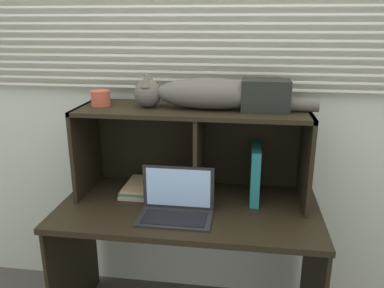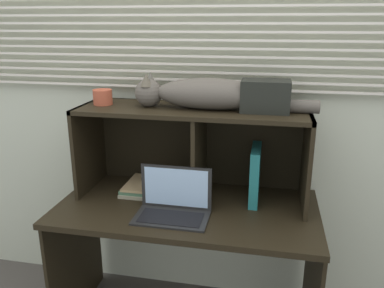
{
  "view_description": "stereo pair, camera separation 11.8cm",
  "coord_description": "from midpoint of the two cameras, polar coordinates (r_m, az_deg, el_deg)",
  "views": [
    {
      "loc": [
        0.27,
        -1.62,
        1.65
      ],
      "look_at": [
        0.0,
        0.31,
        1.04
      ],
      "focal_mm": 36.58,
      "sensor_mm": 36.0,
      "label": 1
    },
    {
      "loc": [
        0.39,
        -1.6,
        1.65
      ],
      "look_at": [
        0.0,
        0.31,
        1.04
      ],
      "focal_mm": 36.58,
      "sensor_mm": 36.0,
      "label": 2
    }
  ],
  "objects": [
    {
      "name": "back_panel_with_blinds",
      "position": [
        2.22,
        -0.66,
        7.28
      ],
      "size": [
        4.4,
        0.08,
        2.5
      ],
      "color": "beige",
      "rests_on": "ground"
    },
    {
      "name": "desk",
      "position": [
        2.1,
        -2.17,
        -12.73
      ],
      "size": [
        1.32,
        0.67,
        0.75
      ],
      "color": "black",
      "rests_on": "ground"
    },
    {
      "name": "hutch_shelf_unit",
      "position": [
        2.06,
        -1.36,
        1.3
      ],
      "size": [
        1.19,
        0.38,
        0.48
      ],
      "color": "black",
      "rests_on": "desk"
    },
    {
      "name": "cat",
      "position": [
        1.97,
        0.12,
        7.32
      ],
      "size": [
        0.92,
        0.19,
        0.17
      ],
      "color": "#585149",
      "rests_on": "hutch_shelf_unit"
    },
    {
      "name": "laptop",
      "position": [
        1.91,
        -4.1,
        -8.96
      ],
      "size": [
        0.35,
        0.21,
        0.23
      ],
      "color": "black",
      "rests_on": "desk"
    },
    {
      "name": "binder_upright",
      "position": [
        2.06,
        7.57,
        -4.23
      ],
      "size": [
        0.05,
        0.24,
        0.29
      ],
      "primitive_type": "cube",
      "color": "#207173",
      "rests_on": "desk"
    },
    {
      "name": "book_stack",
      "position": [
        2.2,
        -8.76,
        -6.32
      ],
      "size": [
        0.21,
        0.26,
        0.05
      ],
      "color": "gray",
      "rests_on": "desk"
    },
    {
      "name": "small_basket",
      "position": [
        2.12,
        -14.76,
        6.48
      ],
      "size": [
        0.1,
        0.1,
        0.08
      ],
      "primitive_type": "cylinder",
      "color": "#B64F35",
      "rests_on": "hutch_shelf_unit"
    },
    {
      "name": "storage_box",
      "position": [
        1.95,
        8.95,
        7.04
      ],
      "size": [
        0.23,
        0.16,
        0.15
      ],
      "primitive_type": "cube",
      "color": "black",
      "rests_on": "hutch_shelf_unit"
    }
  ]
}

